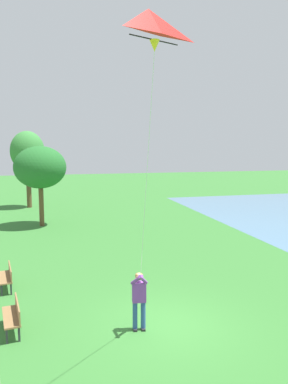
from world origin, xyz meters
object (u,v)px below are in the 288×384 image
Objects in this scene: person_kite_flyer at (139,296)px; park_bench_far_walkway at (7,276)px; flying_kite at (149,33)px; park_bench_near_walkway at (14,314)px; tree_treeline_left at (40,168)px; tree_treeline_right at (27,152)px.

park_bench_far_walkway is at bearing 133.59° from person_kite_flyer.
park_bench_near_walkway is at bearing 131.75° from flying_kite.
person_kite_flyer is at bearing -78.84° from tree_treeline_left.
flying_kite reaches higher than tree_treeline_right.
tree_treeline_right is 1.23× the size of tree_treeline_left.
flying_kite is at bearing -81.75° from tree_treeline_left.
park_bench_near_walkway is at bearing -81.12° from park_bench_far_walkway.
park_bench_far_walkway is at bearing 117.80° from flying_kite.
tree_treeline_right is (-3.83, 26.06, -2.75)m from flying_kite.
park_bench_near_walkway is 0.23× the size of tree_treeline_right.
flying_kite is at bearing -81.63° from tree_treeline_right.
park_bench_far_walkway is (-3.67, 6.97, -7.05)m from flying_kite.
flying_kite is at bearing -48.25° from park_bench_near_walkway.
tree_treeline_left is at bearing -81.37° from tree_treeline_right.
park_bench_near_walkway and park_bench_far_walkway have the same top height.
park_bench_near_walkway is 22.97m from tree_treeline_right.
person_kite_flyer is 24.07m from tree_treeline_right.
person_kite_flyer reaches higher than park_bench_far_walkway.
tree_treeline_right is 8.09m from tree_treeline_left.
person_kite_flyer reaches higher than park_bench_near_walkway.
tree_treeline_right reaches higher than tree_treeline_left.
park_bench_near_walkway is at bearing -91.99° from tree_treeline_left.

